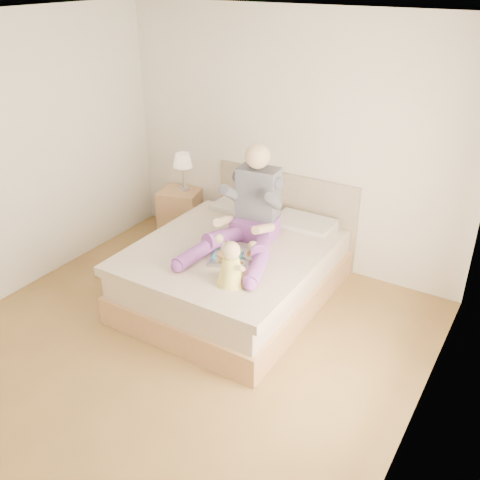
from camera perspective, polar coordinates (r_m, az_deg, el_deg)
The scene contains 7 objects.
room at distance 4.03m, azimuth -7.22°, elevation 4.91°, with size 4.02×4.22×2.71m.
bed at distance 5.39m, azimuth -0.10°, elevation -2.87°, with size 1.70×2.18×1.00m.
nightstand at distance 6.67m, azimuth -6.32°, elevation 2.95°, with size 0.57×0.54×0.58m.
lamp at distance 6.45m, azimuth -6.14°, elevation 8.22°, with size 0.23×0.23×0.46m.
adult at distance 5.09m, azimuth 1.01°, elevation 2.57°, with size 0.83×1.22×0.98m.
tray at distance 4.93m, azimuth -0.28°, elevation -1.69°, with size 0.57×0.51×0.14m.
baby at distance 4.49m, azimuth -0.90°, elevation -2.87°, with size 0.27×0.36×0.40m.
Camera 1 is at (2.45, -2.87, 3.04)m, focal length 40.00 mm.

